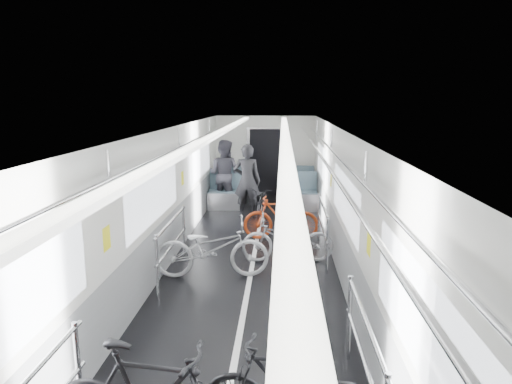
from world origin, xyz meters
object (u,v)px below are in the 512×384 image
person_standing (247,181)px  bike_left_far (212,248)px  bike_right_far (281,218)px  bike_aisle (263,202)px  bike_right_mid (288,239)px  person_seated (224,174)px

person_standing → bike_left_far: bearing=92.1°
bike_left_far → person_standing: person_standing is taller
person_standing → bike_right_far: bearing=121.3°
bike_left_far → bike_aisle: bike_left_far is taller
bike_right_mid → bike_aisle: (-0.58, 3.06, -0.03)m
bike_right_mid → person_standing: person_standing is taller
bike_right_mid → person_seated: size_ratio=0.90×
bike_right_far → bike_right_mid: bearing=4.0°
bike_right_far → bike_aisle: bike_right_far is taller
bike_right_far → person_seated: 3.22m
bike_aisle → person_standing: 0.65m
bike_right_mid → bike_right_far: (-0.12, 1.34, 0.04)m
bike_aisle → person_seated: size_ratio=0.84×
bike_right_mid → bike_right_far: 1.35m
person_standing → person_seated: 1.20m
bike_right_mid → person_seated: bearing=-162.0°
bike_left_far → person_seated: bearing=-1.5°
bike_left_far → bike_right_far: bearing=-34.5°
bike_aisle → bike_left_far: bearing=-95.9°
bike_right_mid → person_seated: 4.48m
bike_left_far → person_seated: (-0.41, 4.90, 0.43)m
bike_right_far → person_standing: (-0.85, 1.81, 0.44)m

